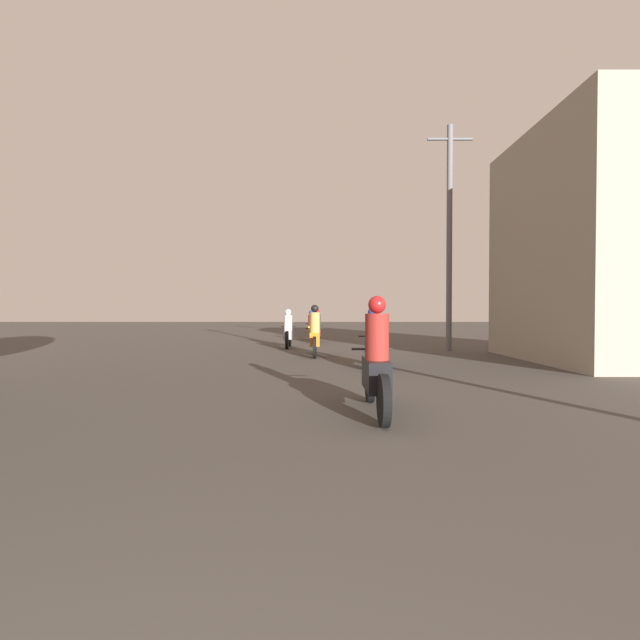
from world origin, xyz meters
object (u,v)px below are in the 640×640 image
(motorcycle_blue, at_px, (374,343))
(motorcycle_red, at_px, (319,329))
(motorcycle_silver, at_px, (290,332))
(motorcycle_orange, at_px, (316,336))
(utility_pole_far, at_px, (451,234))
(motorcycle_black, at_px, (378,367))
(motorcycle_yellow, at_px, (313,327))
(building_right_near, at_px, (625,245))

(motorcycle_blue, bearing_deg, motorcycle_red, 104.86)
(motorcycle_silver, bearing_deg, motorcycle_orange, -72.27)
(utility_pole_far, bearing_deg, motorcycle_red, 138.89)
(motorcycle_black, bearing_deg, motorcycle_yellow, 85.22)
(motorcycle_black, relative_size, motorcycle_blue, 0.99)
(motorcycle_yellow, xyz_separation_m, building_right_near, (8.91, -10.11, 2.65))
(motorcycle_blue, height_order, utility_pole_far, utility_pole_far)
(motorcycle_blue, bearing_deg, utility_pole_far, 60.14)
(motorcycle_blue, height_order, motorcycle_orange, motorcycle_orange)
(motorcycle_black, xyz_separation_m, building_right_near, (7.68, 6.14, 2.61))
(motorcycle_red, bearing_deg, motorcycle_silver, -104.72)
(motorcycle_yellow, bearing_deg, motorcycle_silver, -102.38)
(motorcycle_silver, distance_m, motorcycle_red, 3.10)
(motorcycle_yellow, xyz_separation_m, utility_pole_far, (5.07, -6.77, 3.59))
(motorcycle_red, distance_m, motorcycle_yellow, 2.64)
(motorcycle_silver, xyz_separation_m, motorcycle_yellow, (0.78, 5.52, -0.01))
(motorcycle_black, bearing_deg, motorcycle_silver, 91.47)
(motorcycle_silver, bearing_deg, building_right_near, -26.47)
(motorcycle_red, bearing_deg, motorcycle_blue, -74.71)
(motorcycle_red, distance_m, building_right_near, 11.70)
(motorcycle_silver, bearing_deg, motorcycle_red, 68.18)
(motorcycle_blue, distance_m, motorcycle_red, 8.92)
(motorcycle_blue, distance_m, motorcycle_silver, 6.43)
(utility_pole_far, bearing_deg, motorcycle_silver, 167.94)
(motorcycle_blue, height_order, motorcycle_yellow, motorcycle_blue)
(motorcycle_yellow, distance_m, utility_pole_far, 9.19)
(utility_pole_far, bearing_deg, motorcycle_blue, -125.43)
(building_right_near, distance_m, utility_pole_far, 5.17)
(motorcycle_black, bearing_deg, building_right_near, 29.57)
(motorcycle_black, relative_size, motorcycle_orange, 1.01)
(utility_pole_far, bearing_deg, motorcycle_orange, -158.53)
(building_right_near, bearing_deg, motorcycle_yellow, 131.37)
(motorcycle_orange, height_order, building_right_near, building_right_near)
(motorcycle_silver, bearing_deg, motorcycle_black, -80.55)
(motorcycle_orange, relative_size, utility_pole_far, 0.26)
(motorcycle_blue, distance_m, building_right_near, 7.73)
(motorcycle_black, xyz_separation_m, motorcycle_silver, (-2.00, 10.74, -0.03))
(motorcycle_black, distance_m, motorcycle_orange, 7.66)
(motorcycle_orange, bearing_deg, motorcycle_silver, 101.32)
(building_right_near, bearing_deg, utility_pole_far, 138.90)
(motorcycle_silver, distance_m, building_right_near, 11.04)
(motorcycle_black, relative_size, motorcycle_red, 1.11)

